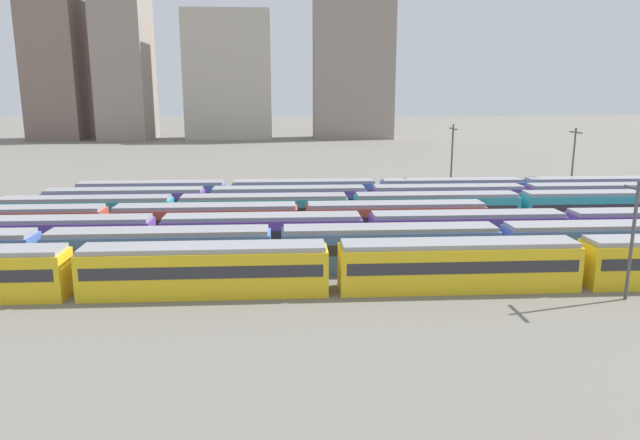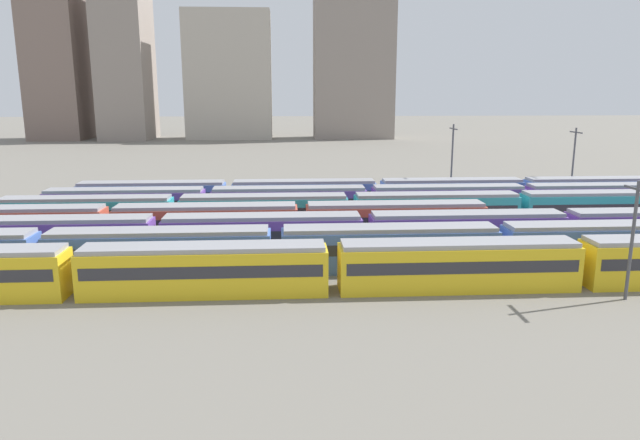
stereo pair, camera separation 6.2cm
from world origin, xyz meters
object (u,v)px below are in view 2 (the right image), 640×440
(train_track_1, at_px, (389,248))
(train_track_5, at_px, (447,201))
(train_track_6, at_px, (378,194))
(catenary_pole_3, at_px, (573,161))
(catenary_pole_0, at_px, (633,234))
(train_track_3, at_px, (207,223))
(catenary_pole_1, at_px, (452,160))
(train_track_0, at_px, (580,263))
(train_track_4, at_px, (436,210))
(train_track_2, at_px, (466,232))

(train_track_1, bearing_deg, train_track_5, 62.71)
(train_track_6, bearing_deg, train_track_5, -34.68)
(catenary_pole_3, bearing_deg, catenary_pole_0, -110.82)
(train_track_5, bearing_deg, catenary_pole_3, 22.57)
(train_track_5, relative_size, train_track_6, 1.25)
(train_track_3, bearing_deg, catenary_pole_3, 21.62)
(train_track_1, height_order, catenary_pole_1, catenary_pole_1)
(catenary_pole_0, relative_size, catenary_pole_3, 0.87)
(train_track_0, relative_size, train_track_4, 1.20)
(catenary_pole_0, xyz_separation_m, catenary_pole_1, (-2.26, 37.47, 0.95))
(train_track_6, bearing_deg, train_track_1, -97.05)
(train_track_4, relative_size, catenary_pole_1, 8.93)
(train_track_1, distance_m, train_track_3, 19.46)
(train_track_0, relative_size, catenary_pole_1, 10.73)
(train_track_1, relative_size, train_track_5, 1.00)
(train_track_0, bearing_deg, train_track_3, 152.68)
(train_track_6, height_order, catenary_pole_1, catenary_pole_1)
(train_track_6, xyz_separation_m, catenary_pole_1, (10.29, 3.25, 3.89))
(train_track_5, xyz_separation_m, catenary_pole_1, (2.77, 8.45, 3.89))
(train_track_0, height_order, train_track_5, same)
(train_track_2, distance_m, train_track_6, 21.38)
(train_track_3, bearing_deg, catenary_pole_0, -30.02)
(train_track_3, bearing_deg, train_track_2, -11.92)
(train_track_3, relative_size, train_track_4, 0.60)
(train_track_2, height_order, catenary_pole_1, catenary_pole_1)
(train_track_2, distance_m, train_track_4, 10.40)
(train_track_4, height_order, catenary_pole_0, catenary_pole_0)
(train_track_1, height_order, train_track_4, same)
(train_track_2, xyz_separation_m, train_track_6, (-4.96, 20.80, 0.00))
(train_track_2, xyz_separation_m, catenary_pole_3, (21.64, 23.54, 3.64))
(train_track_1, bearing_deg, catenary_pole_3, 43.94)
(train_track_0, bearing_deg, train_track_4, 105.47)
(train_track_4, relative_size, catenary_pole_0, 10.83)
(train_track_2, distance_m, train_track_5, 15.81)
(train_track_0, xyz_separation_m, catenary_pole_1, (-0.24, 34.45, 3.89))
(train_track_2, xyz_separation_m, catenary_pole_1, (5.32, 24.05, 3.89))
(train_track_3, relative_size, catenary_pole_3, 5.59)
(train_track_2, distance_m, catenary_pole_3, 32.18)
(train_track_6, relative_size, catenary_pole_0, 8.65)
(train_track_2, relative_size, train_track_4, 1.00)
(train_track_3, height_order, train_track_4, same)
(train_track_0, bearing_deg, catenary_pole_1, 90.40)
(train_track_5, height_order, train_track_6, same)
(train_track_0, xyz_separation_m, catenary_pole_3, (16.08, 33.94, 3.64))
(train_track_0, distance_m, train_track_1, 14.70)
(train_track_2, bearing_deg, catenary_pole_3, 47.40)
(train_track_3, distance_m, train_track_4, 24.99)
(train_track_1, relative_size, train_track_3, 1.68)
(train_track_4, distance_m, train_track_6, 11.44)
(train_track_6, bearing_deg, train_track_0, -71.35)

